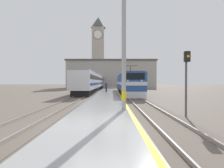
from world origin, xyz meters
TOP-DOWN VIEW (x-y plane):
  - ground_plane at (0.00, 30.00)m, footprint 200.00×200.00m
  - platform at (0.00, 25.00)m, footprint 3.60×140.00m
  - rail_track_near at (3.24, 25.00)m, footprint 2.83×140.00m
  - rail_track_far at (-3.68, 25.00)m, footprint 2.84×140.00m
  - locomotive_train at (3.24, 21.90)m, footprint 2.92×19.27m
  - passenger_train at (-3.68, 35.53)m, footprint 2.92×42.71m
  - catenary_mast at (1.39, 3.16)m, footprint 2.20×0.30m
  - person_on_platform at (-0.45, 23.60)m, footprint 0.34×0.34m
  - clock_tower at (-4.98, 63.42)m, footprint 6.01×6.01m
  - station_building at (0.31, 52.68)m, footprint 29.83×9.69m
  - signal_post at (4.91, 2.23)m, footprint 0.30×0.39m

SIDE VIEW (x-z plane):
  - ground_plane at x=0.00m, z-range 0.00..0.00m
  - rail_track_near at x=3.24m, z-range -0.05..0.11m
  - rail_track_far at x=-3.68m, z-range -0.05..0.11m
  - platform at x=0.00m, z-range 0.00..0.28m
  - person_on_platform at x=-0.45m, z-range 0.33..2.10m
  - locomotive_train at x=3.24m, z-range -0.44..3.95m
  - passenger_train at x=-3.68m, z-range 0.15..3.90m
  - signal_post at x=4.91m, z-range 0.66..4.46m
  - catenary_mast at x=1.39m, z-range 0.20..9.05m
  - station_building at x=0.31m, z-range 0.02..9.44m
  - clock_tower at x=-4.98m, z-range 0.97..29.35m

